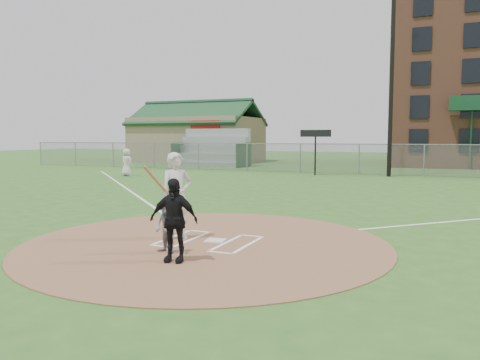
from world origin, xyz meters
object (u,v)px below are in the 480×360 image
at_px(home_plate, 215,241).
at_px(umpire, 174,220).
at_px(batter_at_plate, 176,196).
at_px(catcher, 166,227).
at_px(ondeck_player, 127,162).

bearing_deg(home_plate, umpire, -88.79).
bearing_deg(umpire, batter_at_plate, 108.03).
bearing_deg(catcher, umpire, -27.25).
height_order(home_plate, umpire, umpire).
height_order(umpire, ondeck_player, ondeck_player).
relative_size(catcher, batter_at_plate, 0.54).
distance_m(umpire, batter_at_plate, 2.07).
distance_m(catcher, batter_at_plate, 1.50).
distance_m(catcher, ondeck_player, 20.69).
bearing_deg(umpire, home_plate, 79.95).
bearing_deg(home_plate, ondeck_player, 132.52).
distance_m(ondeck_player, batter_at_plate, 19.32).
height_order(catcher, umpire, umpire).
xyz_separation_m(catcher, umpire, (0.46, -0.47, 0.26)).
relative_size(home_plate, batter_at_plate, 0.21).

